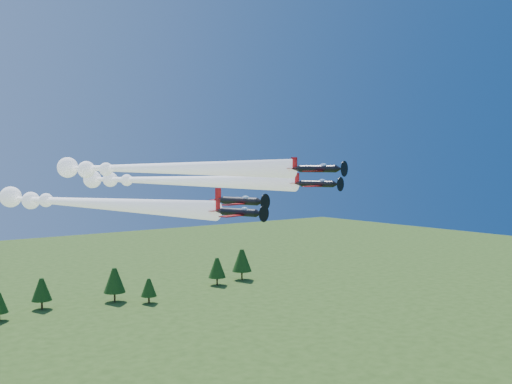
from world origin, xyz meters
TOP-DOWN VIEW (x-y plane):
  - plane_lead at (-7.52, 22.53)m, footprint 21.28×54.13m
  - plane_left at (-16.91, 26.17)m, footprint 19.66×55.11m
  - plane_right at (1.54, 33.63)m, footprint 20.54×58.39m
  - plane_slot at (-0.78, 6.06)m, footprint 8.48×9.43m
  - treeline at (-0.68, 114.39)m, footprint 171.68×19.00m

SIDE VIEW (x-z plane):
  - treeline at x=-0.68m, z-range 0.60..12.49m
  - plane_left at x=-16.91m, z-range 36.67..40.37m
  - plane_slot at x=-0.78m, z-range 37.66..40.64m
  - plane_right at x=1.54m, z-range 39.71..43.41m
  - plane_lead at x=-7.52m, z-range 42.03..45.73m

